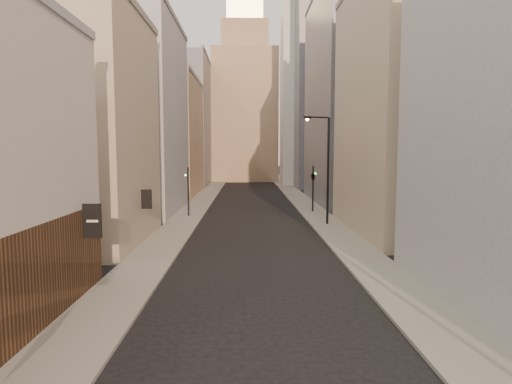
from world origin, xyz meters
The scene contains 14 objects.
sidewalk_left centered at (-6.50, 55.00, 0.07)m, with size 3.00×140.00×0.15m, color gray.
sidewalk_right centered at (6.50, 55.00, 0.07)m, with size 3.00×140.00×0.15m, color gray.
left_bldg_beige centered at (-12.00, 26.00, 8.00)m, with size 8.00×12.00×16.00m, color tan.
left_bldg_grey centered at (-12.00, 42.00, 10.00)m, with size 8.00×16.00×20.00m, color gray.
left_bldg_tan centered at (-12.00, 60.00, 8.50)m, with size 8.00×18.00×17.00m, color tan.
left_bldg_wingrid centered at (-12.00, 80.00, 12.00)m, with size 8.00×20.00×24.00m, color gray.
right_bldg_beige centered at (12.00, 30.00, 10.00)m, with size 8.00×16.00×20.00m, color tan.
right_bldg_wingrid centered at (12.00, 50.00, 13.00)m, with size 8.00×20.00×26.00m, color gray.
highrise centered at (18.00, 78.00, 25.66)m, with size 21.00×23.00×51.20m.
clock_tower centered at (-1.00, 92.00, 17.63)m, with size 14.00×14.00×44.90m.
white_tower centered at (10.00, 78.00, 18.61)m, with size 8.00×8.00×41.50m.
streetlamp_mid centered at (6.26, 32.83, 5.44)m, with size 2.39×1.03×9.53m.
traffic_light_left centered at (-6.45, 37.96, 3.47)m, with size 0.55×0.43×5.00m.
traffic_light_right centered at (6.41, 40.80, 3.86)m, with size 0.76×0.76×5.00m.
Camera 1 is at (-0.62, -4.35, 6.62)m, focal length 30.00 mm.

